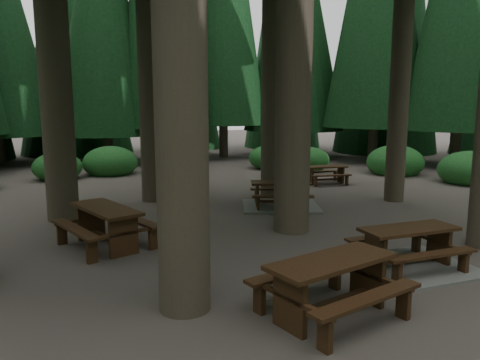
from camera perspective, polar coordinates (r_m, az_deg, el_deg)
name	(u,v)px	position (r m, az deg, el deg)	size (l,w,h in m)	color
ground	(265,236)	(10.90, 3.06, -6.84)	(80.00, 80.00, 0.00)	#4D443E
picnic_table_a	(408,254)	(9.30, 19.76, -8.54)	(2.40, 2.01, 0.79)	gray
picnic_table_b	(106,221)	(10.36, -16.01, -4.77)	(2.13, 2.39, 0.87)	#371C10
picnic_table_c	(281,199)	(13.86, 4.97, -2.27)	(2.74, 2.53, 0.75)	gray
picnic_table_d	(326,172)	(18.10, 10.42, 0.98)	(1.75, 1.50, 0.67)	#371C10
picnic_table_e	(331,278)	(6.95, 11.09, -11.68)	(2.27, 1.97, 0.85)	#371C10
shrub_ring	(277,210)	(11.76, 4.55, -3.63)	(23.86, 24.64, 1.49)	#216024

